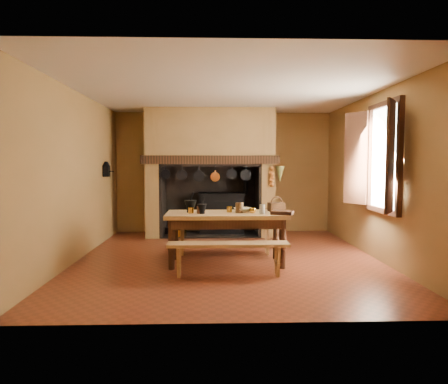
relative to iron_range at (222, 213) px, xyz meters
name	(u,v)px	position (x,y,z in m)	size (l,w,h in m)	color
floor	(228,259)	(0.04, -2.45, -0.48)	(5.50, 5.50, 0.00)	maroon
ceiling	(228,91)	(0.04, -2.45, 2.32)	(5.50, 5.50, 0.00)	silver
back_wall	(223,172)	(0.04, 0.30, 0.92)	(5.00, 0.02, 2.80)	olive
wall_left	(77,176)	(-2.46, -2.45, 0.92)	(0.02, 5.50, 2.80)	olive
wall_right	(376,176)	(2.54, -2.45, 0.92)	(0.02, 5.50, 2.80)	olive
wall_front	(239,184)	(0.04, -5.20, 0.92)	(5.00, 0.02, 2.80)	olive
chimney_breast	(210,155)	(-0.26, -0.14, 1.33)	(2.95, 0.96, 2.80)	olive
iron_range	(222,213)	(0.00, 0.00, 0.00)	(1.12, 0.55, 1.60)	black
hearth_pans	(177,231)	(-1.01, -0.23, -0.39)	(0.51, 0.62, 0.20)	gold
hanging_pans	(209,175)	(-0.30, -0.64, 0.88)	(1.92, 0.29, 0.27)	black
onion_string	(272,177)	(1.04, -0.66, 0.85)	(0.12, 0.10, 0.46)	#AE6B20
herb_bunch	(280,174)	(1.22, -0.66, 0.90)	(0.20, 0.20, 0.35)	brown
window	(377,158)	(2.39, -2.85, 1.22)	(0.39, 1.75, 1.76)	white
wall_coffee_mill	(106,168)	(-2.38, -0.90, 1.03)	(0.23, 0.16, 0.31)	black
work_table	(226,221)	(0.00, -2.79, 0.21)	(1.90, 0.85, 0.83)	#A7824C
bench_front	(228,251)	(0.00, -3.52, -0.12)	(1.72, 0.30, 0.48)	#A7824C
bench_back	(225,233)	(0.00, -2.14, -0.09)	(1.85, 0.32, 0.52)	#A7824C
mortar_large	(190,206)	(-0.57, -2.75, 0.45)	(0.20, 0.20, 0.33)	black
mortar_small	(202,208)	(-0.38, -2.92, 0.43)	(0.15, 0.15, 0.26)	black
coffee_grinder	(201,209)	(-0.40, -2.89, 0.40)	(0.15, 0.13, 0.17)	#361D11
brass_mug_a	(191,210)	(-0.56, -2.87, 0.39)	(0.08, 0.08, 0.09)	gold
brass_mug_b	(229,209)	(0.05, -2.74, 0.39)	(0.09, 0.09, 0.10)	gold
mixing_bowl	(244,210)	(0.28, -2.76, 0.38)	(0.29, 0.29, 0.07)	beige
stoneware_crock	(239,208)	(0.21, -2.83, 0.42)	(0.13, 0.13, 0.16)	brown
glass_jar	(262,209)	(0.55, -2.99, 0.42)	(0.09, 0.09, 0.15)	beige
wicker_basket	(277,206)	(0.83, -2.63, 0.42)	(0.29, 0.23, 0.24)	#4B2B16
wooden_tray	(282,213)	(0.85, -3.04, 0.37)	(0.32, 0.23, 0.06)	#361D11
brass_cup	(253,210)	(0.41, -2.87, 0.38)	(0.11, 0.11, 0.08)	gold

